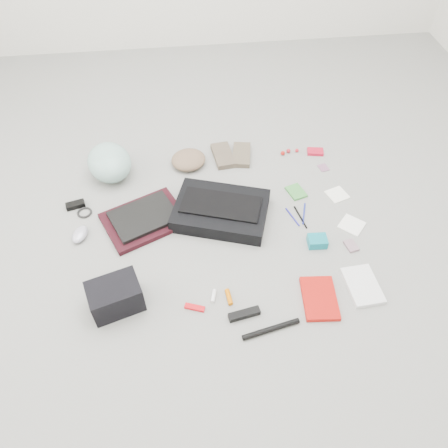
{
  "coord_description": "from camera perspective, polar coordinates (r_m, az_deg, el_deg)",
  "views": [
    {
      "loc": [
        -0.17,
        -1.45,
        1.71
      ],
      "look_at": [
        0.0,
        0.0,
        0.05
      ],
      "focal_mm": 35.0,
      "sensor_mm": 36.0,
      "label": 1
    }
  ],
  "objects": [
    {
      "name": "card_deck",
      "position": [
        2.26,
        16.27,
        -2.74
      ],
      "size": [
        0.07,
        0.08,
        0.01
      ],
      "primitive_type": "cube",
      "rotation": [
        0.0,
        0.0,
        0.22
      ],
      "color": "gray",
      "rests_on": "ground_plane"
    },
    {
      "name": "bag_flap",
      "position": [
        2.25,
        -0.42,
        2.54
      ],
      "size": [
        0.44,
        0.3,
        0.01
      ],
      "primitive_type": "cube",
      "rotation": [
        0.0,
        0.0,
        -0.32
      ],
      "color": "black",
      "rests_on": "messenger_bag"
    },
    {
      "name": "camera_bag",
      "position": [
        1.98,
        -14.01,
        -9.15
      ],
      "size": [
        0.26,
        0.21,
        0.14
      ],
      "primitive_type": "cube",
      "rotation": [
        0.0,
        0.0,
        0.3
      ],
      "color": "black",
      "rests_on": "ground_plane"
    },
    {
      "name": "book_white",
      "position": [
        2.13,
        17.63,
        -7.68
      ],
      "size": [
        0.15,
        0.22,
        0.02
      ],
      "primitive_type": "cube",
      "rotation": [
        0.0,
        0.0,
        0.06
      ],
      "color": "silver",
      "rests_on": "ground_plane"
    },
    {
      "name": "pen_blue",
      "position": [
        2.33,
        8.93,
        0.93
      ],
      "size": [
        0.05,
        0.13,
        0.01
      ],
      "primitive_type": "cylinder",
      "rotation": [
        1.57,
        0.0,
        0.32
      ],
      "color": "#1E1B98",
      "rests_on": "ground_plane"
    },
    {
      "name": "altoids_tin",
      "position": [
        2.74,
        11.83,
        9.23
      ],
      "size": [
        0.11,
        0.08,
        0.02
      ],
      "primitive_type": "cube",
      "rotation": [
        0.0,
        0.0,
        -0.18
      ],
      "color": "red",
      "rests_on": "ground_plane"
    },
    {
      "name": "u_lock",
      "position": [
        1.95,
        2.66,
        -11.67
      ],
      "size": [
        0.15,
        0.06,
        0.03
      ],
      "primitive_type": "cube",
      "rotation": [
        0.0,
        0.0,
        0.18
      ],
      "color": "black",
      "rests_on": "ground_plane"
    },
    {
      "name": "bike_helmet",
      "position": [
        2.57,
        -14.74,
        7.8
      ],
      "size": [
        0.32,
        0.36,
        0.18
      ],
      "primitive_type": "ellipsoid",
      "rotation": [
        0.0,
        0.0,
        0.32
      ],
      "color": "#98C7BD",
      "rests_on": "ground_plane"
    },
    {
      "name": "power_brick",
      "position": [
        2.48,
        -18.84,
        2.38
      ],
      "size": [
        0.11,
        0.07,
        0.03
      ],
      "primitive_type": "cube",
      "rotation": [
        0.0,
        0.0,
        0.25
      ],
      "color": "black",
      "rests_on": "ground_plane"
    },
    {
      "name": "mitten_left",
      "position": [
        2.65,
        -0.12,
        8.94
      ],
      "size": [
        0.13,
        0.23,
        0.03
      ],
      "primitive_type": "cube",
      "rotation": [
        0.0,
        0.0,
        0.12
      ],
      "color": "brown",
      "rests_on": "ground_plane"
    },
    {
      "name": "pen_navy",
      "position": [
        2.36,
        10.4,
        1.36
      ],
      "size": [
        0.05,
        0.15,
        0.01
      ],
      "primitive_type": "cylinder",
      "rotation": [
        1.57,
        0.0,
        -0.31
      ],
      "color": "navy",
      "rests_on": "ground_plane"
    },
    {
      "name": "mouse",
      "position": [
        2.32,
        -18.31,
        -1.28
      ],
      "size": [
        0.1,
        0.13,
        0.04
      ],
      "primitive_type": "ellipsoid",
      "rotation": [
        0.0,
        0.0,
        -0.3
      ],
      "color": "#ADAABE",
      "rests_on": "ground_plane"
    },
    {
      "name": "lollipop_c",
      "position": [
        2.73,
        9.51,
        9.47
      ],
      "size": [
        0.02,
        0.02,
        0.02
      ],
      "primitive_type": "sphere",
      "rotation": [
        0.0,
        0.0,
        0.06
      ],
      "color": "red",
      "rests_on": "ground_plane"
    },
    {
      "name": "toiletry_tube_white",
      "position": [
        2.0,
        -1.37,
        -9.38
      ],
      "size": [
        0.03,
        0.07,
        0.02
      ],
      "primitive_type": "cylinder",
      "rotation": [
        1.57,
        0.0,
        -0.25
      ],
      "color": "silver",
      "rests_on": "ground_plane"
    },
    {
      "name": "beanie",
      "position": [
        2.6,
        -4.67,
        8.37
      ],
      "size": [
        0.26,
        0.26,
        0.07
      ],
      "primitive_type": "ellipsoid",
      "rotation": [
        0.0,
        0.0,
        0.41
      ],
      "color": "brown",
      "rests_on": "ground_plane"
    },
    {
      "name": "napkin_bottom",
      "position": [
        2.36,
        16.34,
        -0.13
      ],
      "size": [
        0.16,
        0.16,
        0.01
      ],
      "primitive_type": "cube",
      "rotation": [
        0.0,
        0.0,
        0.83
      ],
      "color": "white",
      "rests_on": "ground_plane"
    },
    {
      "name": "napkin_top",
      "position": [
        2.5,
        14.56,
        3.74
      ],
      "size": [
        0.13,
        0.13,
        0.01
      ],
      "primitive_type": "cube",
      "rotation": [
        0.0,
        0.0,
        0.33
      ],
      "color": "white",
      "rests_on": "ground_plane"
    },
    {
      "name": "toiletry_tube_orange",
      "position": [
        2.0,
        0.64,
        -9.51
      ],
      "size": [
        0.03,
        0.08,
        0.02
      ],
      "primitive_type": "cylinder",
      "rotation": [
        1.57,
        0.0,
        0.1
      ],
      "color": "#CD6300",
      "rests_on": "ground_plane"
    },
    {
      "name": "cable_coil",
      "position": [
        2.44,
        -17.75,
        1.43
      ],
      "size": [
        0.09,
        0.09,
        0.01
      ],
      "primitive_type": "torus",
      "rotation": [
        0.0,
        0.0,
        -0.09
      ],
      "color": "black",
      "rests_on": "ground_plane"
    },
    {
      "name": "lollipop_a",
      "position": [
        2.69,
        7.69,
        9.16
      ],
      "size": [
        0.03,
        0.03,
        0.03
      ],
      "primitive_type": "sphere",
      "rotation": [
        0.0,
        0.0,
        0.35
      ],
      "color": "#9E110C",
      "rests_on": "ground_plane"
    },
    {
      "name": "laptop_sleeve",
      "position": [
        2.31,
        -10.34,
        0.58
      ],
      "size": [
        0.49,
        0.44,
        0.03
      ],
      "primitive_type": "cube",
      "rotation": [
        0.0,
        0.0,
        0.42
      ],
      "color": "black",
      "rests_on": "ground_plane"
    },
    {
      "name": "messenger_bag",
      "position": [
        2.28,
        -0.41,
        1.76
      ],
      "size": [
        0.56,
        0.47,
        0.08
      ],
      "primitive_type": "cube",
      "rotation": [
        0.0,
        0.0,
        -0.32
      ],
      "color": "black",
      "rests_on": "ground_plane"
    },
    {
      "name": "stamp_sheet",
      "position": [
        2.65,
        12.85,
        7.19
      ],
      "size": [
        0.07,
        0.07,
        0.0
      ],
      "primitive_type": "cube",
      "rotation": [
        0.0,
        0.0,
        0.23
      ],
      "color": "#8F5B7C",
      "rests_on": "ground_plane"
    },
    {
      "name": "laptop",
      "position": [
        2.3,
        -10.42,
        0.99
      ],
      "size": [
        0.39,
        0.35,
        0.02
      ],
      "primitive_type": "cube",
      "rotation": [
        0.0,
        0.0,
        0.42
      ],
      "color": "black",
      "rests_on": "laptop_sleeve"
    },
    {
      "name": "book_red",
      "position": [
        2.04,
        12.36,
        -9.47
      ],
      "size": [
        0.17,
        0.24,
        0.02
      ],
      "primitive_type": "cube",
      "rotation": [
        0.0,
        0.0,
        -0.09
      ],
      "color": "red",
      "rests_on": "ground_plane"
    },
    {
      "name": "lollipop_b",
      "position": [
        2.71,
        8.41,
        9.44
      ],
      "size": [
        0.03,
        0.03,
        0.03
      ],
      "primitive_type": "sphere",
      "rotation": [
        0.0,
        0.0,
        -0.06
      ],
      "color": "#A61B25",
      "rests_on": "ground_plane"
    },
    {
      "name": "ground_plane",
      "position": [
        2.24,
        0.0,
        -0.84
      ],
      "size": [
        4.0,
        4.0,
        0.0
      ],
      "primitive_type": "plane",
      "color": "gray"
    },
    {
      "name": "multitool",
      "position": [
        1.98,
        -3.85,
        -10.83
      ],
      "size": [
        0.09,
        0.06,
        0.01
      ],
      "primitive_type": "cube",
      "rotation": [
        0.0,
        0.0,
        -0.36
      ],
      "color": "red",
      "rests_on": "ground_plane"
    },
    {
      "name": "mitten_right",
      "position": [
        2.65,
        2.3,
        9.02
      ],
      "size": [
        0.14,
        0.22,
        0.03
      ],
      "primitive_type": "cube",
      "rotation": [
        0.0,
        0.0,
        -0.18
      ],
      "color": "brown",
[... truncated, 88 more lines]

